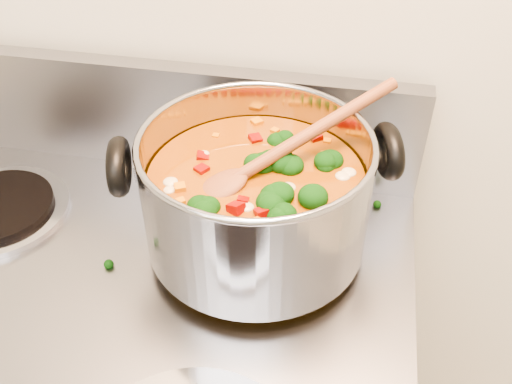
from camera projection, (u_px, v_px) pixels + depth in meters
stockpot at (256, 195)px, 0.67m from camera, size 0.33×0.27×0.16m
wooden_spoon at (267, 159)px, 0.64m from camera, size 0.22×0.20×0.09m
cooktop_crumbs at (391, 210)px, 0.77m from camera, size 0.04×0.01×0.01m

